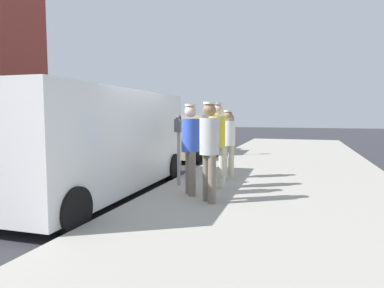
% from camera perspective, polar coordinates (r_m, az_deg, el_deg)
% --- Properties ---
extents(ground_plane, '(80.00, 80.00, 0.00)m').
position_cam_1_polar(ground_plane, '(7.31, -14.67, -8.44)').
color(ground_plane, '#2D2D33').
extents(sidewalk_slab, '(5.00, 32.00, 0.15)m').
position_cam_1_polar(sidewalk_slab, '(6.21, 14.23, -10.11)').
color(sidewalk_slab, '#9E998E').
rests_on(sidewalk_slab, ground).
extents(parking_meter_near, '(0.14, 0.18, 1.52)m').
position_cam_1_polar(parking_meter_near, '(7.30, -2.24, 1.09)').
color(parking_meter_near, gray).
rests_on(parking_meter_near, sidewalk_slab).
extents(parking_meter_far, '(0.14, 0.18, 1.52)m').
position_cam_1_polar(parking_meter_far, '(12.95, 6.68, 2.73)').
color(parking_meter_far, gray).
rests_on(parking_meter_far, sidewalk_slab).
extents(pedestrian_in_yellow, '(0.36, 0.34, 1.77)m').
position_cam_1_polar(pedestrian_in_yellow, '(7.04, 4.19, 0.84)').
color(pedestrian_in_yellow, beige).
rests_on(pedestrian_in_yellow, sidewalk_slab).
extents(pedestrian_in_blue, '(0.34, 0.34, 1.72)m').
position_cam_1_polar(pedestrian_in_blue, '(6.40, -0.26, 0.15)').
color(pedestrian_in_blue, '#726656').
rests_on(pedestrian_in_blue, sidewalk_slab).
extents(pedestrian_in_gray, '(0.34, 0.34, 1.74)m').
position_cam_1_polar(pedestrian_in_gray, '(5.87, 2.92, -0.16)').
color(pedestrian_in_gray, '#726656').
rests_on(pedestrian_in_gray, sidewalk_slab).
extents(pedestrian_in_white, '(0.34, 0.34, 1.63)m').
position_cam_1_polar(pedestrian_in_white, '(8.21, 6.04, 0.76)').
color(pedestrian_in_white, beige).
rests_on(pedestrian_in_white, sidewalk_slab).
extents(parked_van, '(2.22, 5.24, 2.15)m').
position_cam_1_polar(parked_van, '(7.16, -16.19, 0.61)').
color(parked_van, white).
rests_on(parked_van, ground).
extents(parked_sedan_ahead, '(1.96, 4.41, 1.65)m').
position_cam_1_polar(parked_sedan_ahead, '(13.43, -0.65, 0.99)').
color(parked_sedan_ahead, tan).
rests_on(parked_sedan_ahead, ground).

